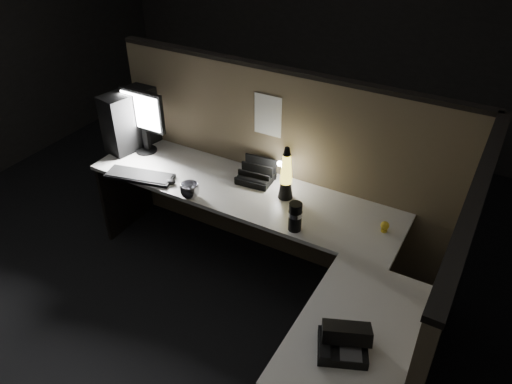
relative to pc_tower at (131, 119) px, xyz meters
The scene contains 17 objects.
floor 1.71m from the pc_tower, 30.47° to the right, with size 6.00×6.00×0.00m, color black.
room_shell 1.56m from the pc_tower, 30.47° to the right, with size 6.00×6.00×6.00m.
partition_back 1.26m from the pc_tower, ahead, with size 2.66×0.06×1.50m, color brown.
partition_right 2.63m from the pc_tower, 13.62° to the right, with size 0.06×1.66×1.50m, color brown.
desk 1.52m from the pc_tower, 18.38° to the right, with size 2.60×1.60×0.73m.
pc_tower is the anchor object (origin of this frame).
monitor 0.16m from the pc_tower, ahead, with size 0.39×0.17×0.50m.
keyboard 0.55m from the pc_tower, 45.14° to the right, with size 0.50×0.17×0.02m, color black.
mouse 0.71m from the pc_tower, 27.80° to the right, with size 0.09×0.06×0.03m, color black.
clip_lamp 1.29m from the pc_tower, ahead, with size 0.04×0.16×0.20m.
organizer 1.13m from the pc_tower, ahead, with size 0.26×0.23×0.18m.
lava_lamp 1.39m from the pc_tower, ahead, with size 0.10×0.10×0.39m.
travel_mug 1.64m from the pc_tower, 12.20° to the right, with size 0.09×0.09×0.20m, color black.
steel_mug 0.92m from the pc_tower, 24.84° to the right, with size 0.13×0.13×0.11m, color #B6B5BD.
figurine 2.10m from the pc_tower, ahead, with size 0.05×0.05×0.05m, color yellow.
pinned_paper 1.15m from the pc_tower, ahead, with size 0.21×0.00×0.30m, color white.
desk_phone 2.43m from the pc_tower, 25.71° to the right, with size 0.29×0.29×0.14m.
Camera 1 is at (1.36, -1.88, 2.69)m, focal length 35.00 mm.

